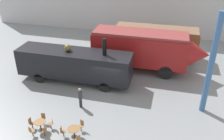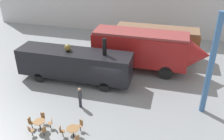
% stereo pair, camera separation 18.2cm
% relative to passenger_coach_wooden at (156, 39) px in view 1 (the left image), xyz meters
% --- Properties ---
extents(ground_plane, '(80.00, 80.00, 0.00)m').
position_rel_passenger_coach_wooden_xyz_m(ground_plane, '(-3.25, -8.34, -2.07)').
color(ground_plane, gray).
extents(backdrop_wall, '(44.00, 0.15, 9.00)m').
position_rel_passenger_coach_wooden_xyz_m(backdrop_wall, '(-3.25, 7.07, 2.43)').
color(backdrop_wall, silver).
rests_on(backdrop_wall, ground_plane).
extents(passenger_coach_wooden, '(9.16, 2.73, 3.45)m').
position_rel_passenger_coach_wooden_xyz_m(passenger_coach_wooden, '(0.00, 0.00, 0.00)').
color(passenger_coach_wooden, brown).
rests_on(passenger_coach_wooden, ground_plane).
extents(streamlined_locomotive, '(11.30, 2.87, 4.10)m').
position_rel_passenger_coach_wooden_xyz_m(streamlined_locomotive, '(-0.42, -3.64, 0.38)').
color(streamlined_locomotive, maroon).
rests_on(streamlined_locomotive, ground_plane).
extents(steam_locomotive, '(10.68, 2.54, 4.59)m').
position_rel_passenger_coach_wooden_xyz_m(steam_locomotive, '(-6.73, -7.42, -0.23)').
color(steam_locomotive, black).
rests_on(steam_locomotive, ground_plane).
extents(cafe_table_near, '(0.81, 0.81, 0.78)m').
position_rel_passenger_coach_wooden_xyz_m(cafe_table_near, '(-6.53, -14.56, -1.48)').
color(cafe_table_near, black).
rests_on(cafe_table_near, ground_plane).
extents(cafe_table_mid, '(0.87, 0.87, 0.75)m').
position_rel_passenger_coach_wooden_xyz_m(cafe_table_mid, '(-3.97, -14.59, -1.48)').
color(cafe_table_mid, black).
rests_on(cafe_table_mid, ground_plane).
extents(cafe_chair_0, '(0.36, 0.36, 0.87)m').
position_rel_passenger_coach_wooden_xyz_m(cafe_chair_0, '(-7.31, -14.50, -1.56)').
color(cafe_chair_0, black).
rests_on(cafe_chair_0, ground_plane).
extents(cafe_chair_1, '(0.38, 0.39, 0.87)m').
position_rel_passenger_coach_wooden_xyz_m(cafe_chair_1, '(-6.83, -15.27, -1.56)').
color(cafe_chair_1, black).
rests_on(cafe_chair_1, ground_plane).
extents(cafe_chair_2, '(0.41, 0.40, 0.87)m').
position_rel_passenger_coach_wooden_xyz_m(cafe_chair_2, '(-5.94, -15.06, -1.56)').
color(cafe_chair_2, black).
rests_on(cafe_chair_2, ground_plane).
extents(cafe_chair_3, '(0.40, 0.39, 0.87)m').
position_rel_passenger_coach_wooden_xyz_m(cafe_chair_3, '(-5.87, -14.15, -1.56)').
color(cafe_chair_3, black).
rests_on(cafe_chair_3, ground_plane).
extents(cafe_chair_4, '(0.36, 0.38, 0.87)m').
position_rel_passenger_coach_wooden_xyz_m(cafe_chair_4, '(-6.72, -13.80, -1.56)').
color(cafe_chair_4, black).
rests_on(cafe_chair_4, ground_plane).
extents(cafe_chair_5, '(0.37, 0.39, 0.87)m').
position_rel_passenger_coach_wooden_xyz_m(cafe_chair_5, '(-3.71, -13.83, -1.56)').
color(cafe_chair_5, black).
rests_on(cafe_chair_5, ground_plane).
extents(cafe_chair_6, '(0.38, 0.36, 0.87)m').
position_rel_passenger_coach_wooden_xyz_m(cafe_chair_6, '(-4.77, -14.75, -1.56)').
color(cafe_chair_6, black).
rests_on(cafe_chair_6, ground_plane).
extents(cafe_chair_7, '(0.40, 0.41, 0.87)m').
position_rel_passenger_coach_wooden_xyz_m(cafe_chair_7, '(-3.44, -15.20, -1.56)').
color(cafe_chair_7, black).
rests_on(cafe_chair_7, ground_plane).
extents(visitor_person, '(0.34, 0.34, 1.79)m').
position_rel_passenger_coach_wooden_xyz_m(visitor_person, '(-4.76, -11.23, -1.09)').
color(visitor_person, '#262633').
rests_on(visitor_person, ground_plane).
extents(support_pillar, '(0.44, 0.44, 8.00)m').
position_rel_passenger_coach_wooden_xyz_m(support_pillar, '(4.75, -9.21, 1.93)').
color(support_pillar, '#386093').
rests_on(support_pillar, ground_plane).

